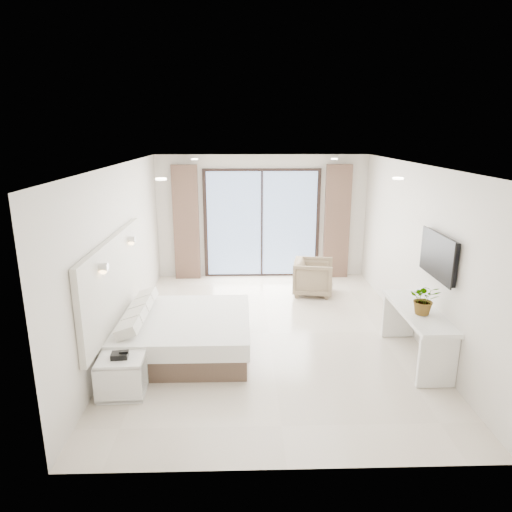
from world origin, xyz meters
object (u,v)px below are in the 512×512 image
object	(u,v)px
nightstand	(122,376)
armchair	(313,275)
bed	(182,333)
console_desk	(417,323)

from	to	relation	value
nightstand	armchair	size ratio (longest dim) A/B	0.74
bed	console_desk	distance (m)	3.40
armchair	console_desk	bearing A→B (deg)	-148.69
bed	nightstand	world-z (taller)	bed
bed	console_desk	xyz separation A→B (m)	(3.37, -0.34, 0.28)
console_desk	bed	bearing A→B (deg)	174.21
armchair	nightstand	bearing A→B (deg)	151.46
bed	nightstand	distance (m)	1.29
nightstand	console_desk	distance (m)	4.06
bed	console_desk	bearing A→B (deg)	-5.79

